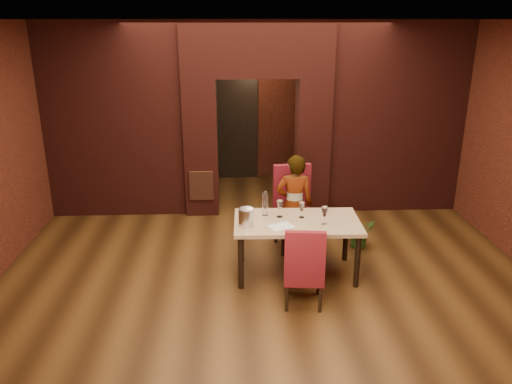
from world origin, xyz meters
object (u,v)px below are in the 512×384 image
dining_table (296,247)px  wine_glass_c (325,216)px  person_seated (294,205)px  wine_bucket (246,217)px  potted_plant (360,232)px  chair_near (304,265)px  wine_glass_a (280,209)px  chair_far (295,209)px  water_bottle (265,203)px  wine_glass_b (302,210)px

dining_table → wine_glass_c: bearing=-20.5°
dining_table → person_seated: person_seated is taller
wine_bucket → potted_plant: 2.03m
chair_near → potted_plant: size_ratio=2.22×
chair_near → wine_glass_a: bearing=-70.8°
wine_glass_c → chair_near: bearing=-119.1°
chair_far → person_seated: size_ratio=0.84×
chair_near → potted_plant: bearing=-119.0°
chair_near → water_bottle: bearing=-61.6°
chair_far → wine_bucket: size_ratio=5.36×
wine_glass_a → wine_glass_c: (0.54, -0.27, 0.00)m
person_seated → potted_plant: bearing=-172.1°
wine_glass_a → potted_plant: bearing=26.9°
wine_glass_b → wine_glass_c: (0.25, -0.24, 0.01)m
person_seated → chair_near: bearing=89.4°
dining_table → person_seated: 0.75m
person_seated → wine_glass_b: bearing=94.4°
dining_table → wine_bucket: 0.84m
chair_near → wine_glass_a: 0.96m
wine_bucket → wine_glass_b: bearing=17.7°
chair_far → water_bottle: size_ratio=3.64×
wine_bucket → potted_plant: wine_bucket is taller
chair_far → wine_glass_a: chair_far is taller
chair_near → wine_bucket: chair_near is taller
chair_near → person_seated: person_seated is taller
dining_table → wine_glass_c: (0.33, -0.13, 0.49)m
dining_table → wine_glass_a: size_ratio=7.14×
chair_near → wine_glass_b: (0.08, 0.84, 0.35)m
chair_near → wine_glass_b: bearing=-89.5°
dining_table → person_seated: (0.04, 0.66, 0.35)m
wine_glass_b → wine_glass_c: size_ratio=0.90×
chair_far → wine_glass_c: size_ratio=5.31×
wine_glass_a → water_bottle: bearing=158.2°
chair_near → wine_bucket: 0.96m
water_bottle → potted_plant: (1.44, 0.56, -0.70)m
wine_glass_b → wine_glass_c: wine_glass_c is taller
water_bottle → dining_table: bearing=-27.6°
wine_glass_b → water_bottle: bearing=167.4°
person_seated → wine_glass_c: person_seated is taller
dining_table → wine_glass_c: size_ratio=7.03×
chair_near → wine_glass_a: size_ratio=4.46×
dining_table → potted_plant: dining_table is taller
chair_near → wine_glass_c: (0.33, 0.60, 0.37)m
chair_far → wine_glass_a: size_ratio=5.38×
chair_near → water_bottle: size_ratio=3.01×
chair_near → water_bottle: 1.10m
wine_glass_c → person_seated: bearing=109.7°
person_seated → wine_glass_a: 0.60m
wine_glass_c → water_bottle: size_ratio=0.69×
person_seated → wine_glass_c: size_ratio=6.34×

